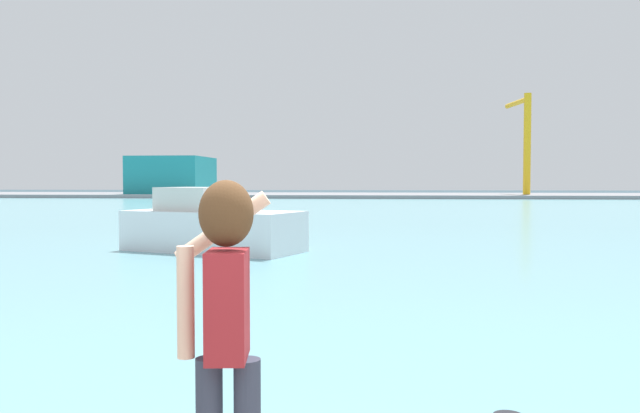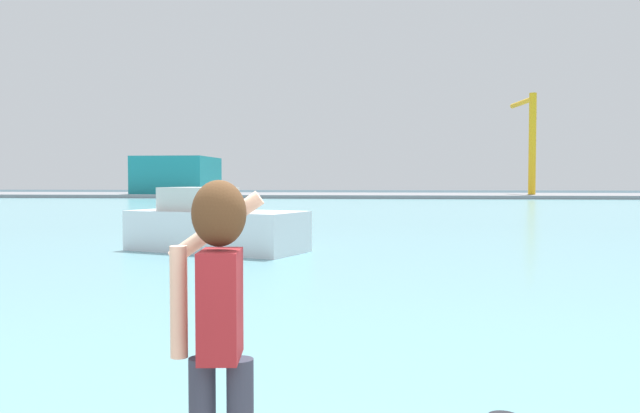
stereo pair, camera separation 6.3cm
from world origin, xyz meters
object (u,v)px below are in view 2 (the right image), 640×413
(person_photographer, at_px, (218,311))
(port_crane, at_px, (530,134))
(boat_moored, at_px, (214,227))
(warehouse_left, at_px, (177,175))

(person_photographer, xyz_separation_m, port_crane, (21.48, 88.98, 7.21))
(boat_moored, distance_m, warehouse_left, 76.34)
(port_crane, bearing_deg, boat_moored, -110.42)
(person_photographer, height_order, warehouse_left, warehouse_left)
(warehouse_left, relative_size, port_crane, 0.87)
(person_photographer, height_order, port_crane, port_crane)
(boat_moored, bearing_deg, person_photographer, -54.59)
(person_photographer, distance_m, warehouse_left, 95.12)
(boat_moored, relative_size, warehouse_left, 0.53)
(warehouse_left, bearing_deg, boat_moored, -71.05)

